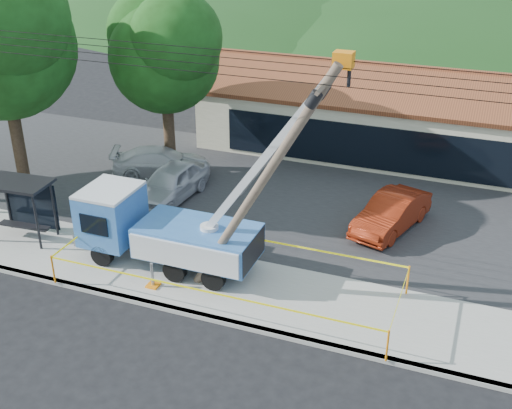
{
  "coord_description": "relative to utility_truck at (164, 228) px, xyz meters",
  "views": [
    {
      "loc": [
        7.79,
        -13.6,
        12.86
      ],
      "look_at": [
        0.68,
        5.0,
        3.03
      ],
      "focal_mm": 45.0,
      "sensor_mm": 36.0,
      "label": 1
    }
  ],
  "objects": [
    {
      "name": "car_white",
      "position": [
        -4.15,
        7.36,
        -1.62
      ],
      "size": [
        5.17,
        3.66,
        1.39
      ],
      "primitive_type": "imported",
      "rotation": [
        0.0,
        0.0,
        1.97
      ],
      "color": "silver",
      "rests_on": "ground"
    },
    {
      "name": "sidewalk",
      "position": [
        2.83,
        -0.62,
        -1.54
      ],
      "size": [
        60.0,
        4.0,
        0.15
      ],
      "primitive_type": "cube",
      "color": "#9F9E94",
      "rests_on": "ground"
    },
    {
      "name": "utility_truck",
      "position": [
        0.0,
        0.0,
        0.0
      ],
      "size": [
        9.99,
        3.65,
        8.54
      ],
      "color": "black",
      "rests_on": "ground"
    },
    {
      "name": "leaning_pole",
      "position": [
        4.28,
        -0.72,
        3.11
      ],
      "size": [
        5.03,
        1.7,
        8.45
      ],
      "color": "brown",
      "rests_on": "ground"
    },
    {
      "name": "strip_mall",
      "position": [
        6.83,
        15.36,
        0.27
      ],
      "size": [
        22.5,
        8.53,
        4.67
      ],
      "color": "beige",
      "rests_on": "ground"
    },
    {
      "name": "bus_shelter",
      "position": [
        -6.22,
        -0.16,
        0.35
      ],
      "size": [
        2.69,
        1.77,
        2.49
      ],
      "rotation": [
        0.0,
        0.0,
        0.07
      ],
      "color": "black",
      "rests_on": "ground"
    },
    {
      "name": "hill_west",
      "position": [
        -12.17,
        50.38,
        -1.62
      ],
      "size": [
        78.4,
        56.0,
        28.0
      ],
      "primitive_type": "ellipsoid",
      "color": "#183C15",
      "rests_on": "ground"
    },
    {
      "name": "car_silver",
      "position": [
        -2.44,
        5.09,
        -1.62
      ],
      "size": [
        2.2,
        4.83,
        1.61
      ],
      "primitive_type": "imported",
      "rotation": [
        0.0,
        0.0,
        -0.06
      ],
      "color": "silver",
      "rests_on": "ground"
    },
    {
      "name": "car_red",
      "position": [
        7.43,
        5.79,
        -1.62
      ],
      "size": [
        2.83,
        4.77,
        1.49
      ],
      "primitive_type": "imported",
      "rotation": [
        0.0,
        0.0,
        -0.3
      ],
      "color": "maroon",
      "rests_on": "ground"
    },
    {
      "name": "curb",
      "position": [
        2.83,
        -2.52,
        -1.54
      ],
      "size": [
        60.0,
        0.25,
        0.15
      ],
      "primitive_type": "cube",
      "color": "#9F9E94",
      "rests_on": "ground"
    },
    {
      "name": "parking_lot",
      "position": [
        2.83,
        7.38,
        -1.57
      ],
      "size": [
        60.0,
        12.0,
        0.1
      ],
      "primitive_type": "cube",
      "color": "#28282B",
      "rests_on": "ground"
    },
    {
      "name": "tree_lot",
      "position": [
        -4.17,
        8.38,
        4.59
      ],
      "size": [
        6.3,
        5.6,
        8.94
      ],
      "color": "#332316",
      "rests_on": "ground"
    },
    {
      "name": "caution_tape",
      "position": [
        2.91,
        -0.8,
        -0.64
      ],
      "size": [
        11.95,
        3.87,
        1.12
      ],
      "color": "orange",
      "rests_on": "ground"
    },
    {
      "name": "ground",
      "position": [
        2.83,
        -4.62,
        -1.62
      ],
      "size": [
        120.0,
        120.0,
        0.0
      ],
      "primitive_type": "plane",
      "color": "black",
      "rests_on": "ground"
    }
  ]
}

